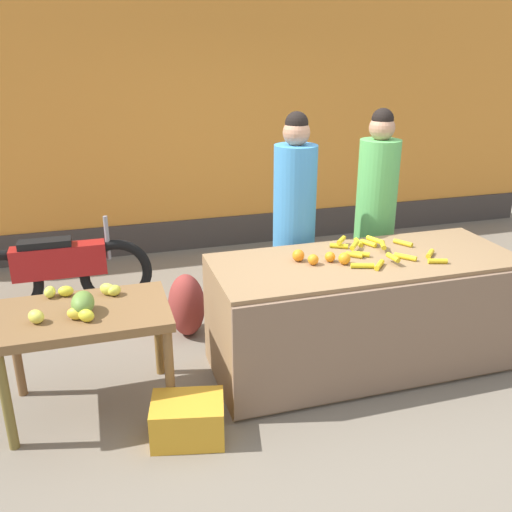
{
  "coord_description": "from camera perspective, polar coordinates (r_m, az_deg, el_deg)",
  "views": [
    {
      "loc": [
        -1.4,
        -3.32,
        2.27
      ],
      "look_at": [
        -0.36,
        0.15,
        0.9
      ],
      "focal_mm": 38.96,
      "sensor_mm": 36.0,
      "label": 1
    }
  ],
  "objects": [
    {
      "name": "parked_motorcycle",
      "position": [
        5.22,
        -19.44,
        -1.5
      ],
      "size": [
        1.6,
        0.18,
        0.88
      ],
      "color": "black",
      "rests_on": "ground"
    },
    {
      "name": "fruit_stall_counter",
      "position": [
        4.19,
        10.91,
        -5.77
      ],
      "size": [
        2.21,
        0.89,
        0.85
      ],
      "color": "olive",
      "rests_on": "ground"
    },
    {
      "name": "side_table_wooden",
      "position": [
        3.71,
        -17.11,
        -6.7
      ],
      "size": [
        1.05,
        0.67,
        0.71
      ],
      "color": "brown",
      "rests_on": "ground"
    },
    {
      "name": "vendor_woman_blue_shirt",
      "position": [
        4.48,
        3.93,
        3.11
      ],
      "size": [
        0.34,
        0.34,
        1.82
      ],
      "color": "#33333D",
      "rests_on": "ground"
    },
    {
      "name": "orange_pile",
      "position": [
        3.9,
        6.69,
        -0.14
      ],
      "size": [
        0.37,
        0.23,
        0.09
      ],
      "color": "orange",
      "rests_on": "fruit_stall_counter"
    },
    {
      "name": "market_wall_back",
      "position": [
        6.54,
        -4.25,
        12.88
      ],
      "size": [
        8.44,
        0.23,
        2.83
      ],
      "color": "orange",
      "rests_on": "ground"
    },
    {
      "name": "vendor_woman_green_shirt",
      "position": [
        4.86,
        12.13,
        4.06
      ],
      "size": [
        0.34,
        0.34,
        1.81
      ],
      "color": "#33333D",
      "rests_on": "ground"
    },
    {
      "name": "mango_papaya_pile",
      "position": [
        3.65,
        -17.65,
        -4.61
      ],
      "size": [
        0.6,
        0.54,
        0.14
      ],
      "color": "yellow",
      "rests_on": "side_table_wooden"
    },
    {
      "name": "produce_sack",
      "position": [
        4.64,
        -7.13,
        -5.01
      ],
      "size": [
        0.31,
        0.37,
        0.53
      ],
      "primitive_type": "ellipsoid",
      "rotation": [
        0.0,
        0.0,
        1.55
      ],
      "color": "maroon",
      "rests_on": "ground"
    },
    {
      "name": "banana_bunch_pile",
      "position": [
        4.13,
        12.39,
        0.55
      ],
      "size": [
        0.72,
        0.62,
        0.07
      ],
      "color": "gold",
      "rests_on": "fruit_stall_counter"
    },
    {
      "name": "produce_crate",
      "position": [
        3.56,
        -7.01,
        -16.33
      ],
      "size": [
        0.5,
        0.41,
        0.26
      ],
      "primitive_type": "cube",
      "rotation": [
        0.0,
        0.0,
        -0.22
      ],
      "color": "gold",
      "rests_on": "ground"
    },
    {
      "name": "ground_plane",
      "position": [
        4.25,
        5.36,
        -11.61
      ],
      "size": [
        24.0,
        24.0,
        0.0
      ],
      "primitive_type": "plane",
      "color": "#756B5B"
    }
  ]
}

